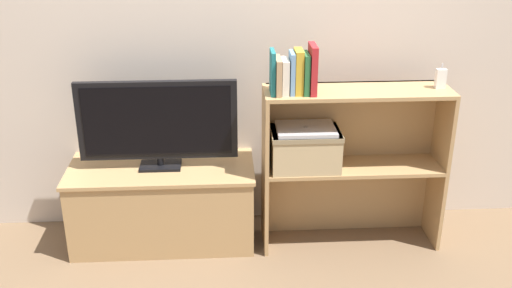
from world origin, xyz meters
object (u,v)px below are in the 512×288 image
Objects in this scene: book_forest at (306,73)px; laptop at (306,129)px; book_skyblue at (292,73)px; book_mustard at (299,72)px; tv at (158,122)px; storage_basket_left at (305,147)px; book_tan at (278,76)px; tv_stand at (163,203)px; baby_monitor at (441,78)px; book_teal at (273,72)px; book_ivory at (285,76)px; book_crimson at (313,69)px.

book_forest is 0.31m from laptop.
book_mustard is (0.03, 0.00, 0.01)m from book_skyblue.
book_forest is at bearing -8.41° from tv.
tv is 0.82m from book_forest.
book_tan is at bearing -172.07° from storage_basket_left.
tv_stand is 2.76× the size of storage_basket_left.
tv_stand is 1.62m from baby_monitor.
laptop is (0.08, 0.02, -0.31)m from book_skyblue.
storage_basket_left is (-0.69, -0.02, -0.36)m from baby_monitor.
baby_monitor reaches higher than tv.
book_teal is 1.08× the size of book_forest.
book_skyblue is (0.10, 0.00, -0.00)m from book_teal.
book_ivory is 0.10m from book_forest.
book_crimson reaches higher than book_tan.
book_teal is 0.72× the size of laptop.
book_teal reaches higher than baby_monitor.
book_crimson is at bearing 0.00° from book_tan.
tv_stand is 1.07m from book_mustard.
storage_basket_left is (-0.02, 0.02, -0.43)m from book_crimson.
book_crimson reaches higher than tv.
book_ivory is 0.57× the size of laptop.
book_skyblue is 0.86× the size of book_crimson.
book_tan is 0.59× the size of laptop.
book_forest is (0.04, 0.00, -0.01)m from book_mustard.
book_ivory is 1.34× the size of baby_monitor.
tv_stand is 4.55× the size of book_mustard.
tv_stand is 4.80× the size of book_skyblue.
book_teal reaches higher than tv.
book_tan is at bearing -172.07° from laptop.
book_ivory reaches higher than storage_basket_left.
tv_stand is 1.08m from book_forest.
storage_basket_left is at bearing 6.73° from book_teal.
book_teal is at bearing -173.27° from storage_basket_left.
tv is 0.75m from book_skyblue.
tv_stand is 5.74× the size of book_ivory.
book_teal is 1.21× the size of book_tan.
tv_stand is 1.00m from book_ivory.
book_crimson is (0.79, -0.11, 0.31)m from tv.
book_tan is at bearing -10.39° from tv_stand.
tv is at bearing 171.18° from book_mustard.
book_crimson reaches higher than storage_basket_left.
book_tan is 0.07m from book_skyblue.
laptop reaches higher than tv_stand.
book_tan reaches higher than tv.
tv is 1.48m from baby_monitor.
book_ivory is 0.79× the size of book_mustard.
book_forest is 0.70m from baby_monitor.
book_skyblue is (0.03, 0.00, 0.02)m from book_ivory.
book_skyblue is 0.32m from laptop.
storage_basket_left is (0.15, 0.02, -0.40)m from book_tan.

